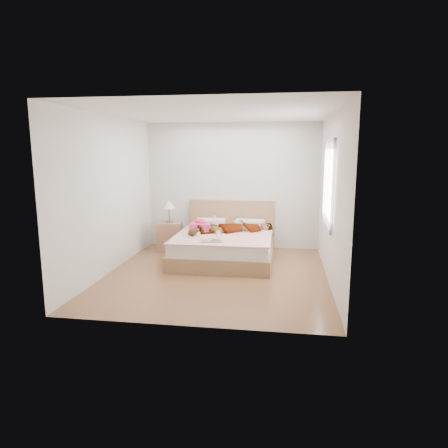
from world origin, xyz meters
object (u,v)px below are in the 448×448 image
object	(u,v)px
phone	(215,217)
nightstand	(170,234)
woman	(237,226)
magazine	(211,241)
towel	(200,225)
coffee_mug	(218,234)
bed	(225,244)
plush_toy	(193,232)

from	to	relation	value
phone	nightstand	size ratio (longest dim) A/B	0.10
woman	magazine	world-z (taller)	woman
towel	magazine	world-z (taller)	towel
phone	towel	xyz separation A→B (m)	(-0.22, -0.36, -0.11)
coffee_mug	phone	bearing A→B (deg)	103.64
phone	towel	size ratio (longest dim) A/B	0.25
woman	bed	distance (m)	0.42
phone	magazine	bearing A→B (deg)	-106.44
magazine	plush_toy	distance (m)	0.58
bed	coffee_mug	xyz separation A→B (m)	(-0.07, -0.40, 0.28)
bed	nightstand	xyz separation A→B (m)	(-1.22, 0.43, 0.07)
nightstand	plush_toy	bearing A→B (deg)	-50.87
coffee_mug	nightstand	bearing A→B (deg)	144.03
towel	plush_toy	distance (m)	0.59
bed	magazine	bearing A→B (deg)	-98.93
phone	magazine	size ratio (longest dim) A/B	0.23
towel	magazine	size ratio (longest dim) A/B	0.91
phone	bed	size ratio (longest dim) A/B	0.05
magazine	nightstand	bearing A→B (deg)	131.20
towel	nightstand	bearing A→B (deg)	160.42
woman	magazine	bearing A→B (deg)	-42.49
coffee_mug	woman	bearing A→B (deg)	63.85
nightstand	phone	bearing A→B (deg)	7.20
bed	magazine	size ratio (longest dim) A/B	4.81
coffee_mug	nightstand	xyz separation A→B (m)	(-1.15, 0.83, -0.21)
phone	bed	bearing A→B (deg)	-84.97
woman	plush_toy	xyz separation A→B (m)	(-0.73, -0.56, -0.04)
coffee_mug	plush_toy	size ratio (longest dim) A/B	0.48
bed	nightstand	world-z (taller)	nightstand
nightstand	coffee_mug	bearing A→B (deg)	-35.97
phone	nightstand	distance (m)	0.99
towel	plush_toy	size ratio (longest dim) A/B	1.55
woman	towel	world-z (taller)	woman
towel	nightstand	distance (m)	0.78
bed	coffee_mug	bearing A→B (deg)	-99.82
bed	coffee_mug	size ratio (longest dim) A/B	17.08
bed	towel	size ratio (longest dim) A/B	5.29
phone	nightstand	bearing A→B (deg)	163.55
magazine	plush_toy	size ratio (longest dim) A/B	1.71
bed	coffee_mug	world-z (taller)	bed
magazine	coffee_mug	size ratio (longest dim) A/B	3.55
coffee_mug	nightstand	size ratio (longest dim) A/B	0.12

